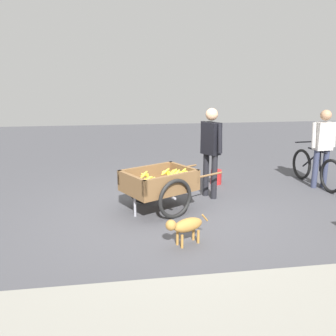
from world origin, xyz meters
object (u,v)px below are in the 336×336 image
(bicycle, at_px, (315,169))
(fruit_cart, at_px, (160,185))
(cyclist_person, at_px, (323,142))
(plastic_bucket, at_px, (216,177))
(vendor_person, at_px, (211,145))
(dog, at_px, (186,226))

(bicycle, bearing_deg, fruit_cart, 15.88)
(fruit_cart, relative_size, cyclist_person, 1.16)
(plastic_bucket, bearing_deg, vendor_person, 66.01)
(bicycle, bearing_deg, plastic_bucket, -11.20)
(fruit_cart, relative_size, plastic_bucket, 6.05)
(bicycle, xyz_separation_m, cyclist_person, (-0.01, 0.15, 0.58))
(bicycle, distance_m, dog, 3.90)
(cyclist_person, height_order, plastic_bucket, cyclist_person)
(bicycle, relative_size, plastic_bucket, 5.55)
(fruit_cart, height_order, vendor_person, vendor_person)
(vendor_person, relative_size, plastic_bucket, 5.48)
(fruit_cart, height_order, cyclist_person, cyclist_person)
(fruit_cart, distance_m, plastic_bucket, 1.93)
(cyclist_person, xyz_separation_m, dog, (3.18, 2.12, -0.66))
(dog, bearing_deg, cyclist_person, -146.28)
(bicycle, bearing_deg, dog, 35.65)
(plastic_bucket, bearing_deg, fruit_cart, 44.68)
(cyclist_person, distance_m, dog, 3.88)
(bicycle, relative_size, cyclist_person, 1.06)
(dog, bearing_deg, vendor_person, -114.00)
(vendor_person, bearing_deg, bicycle, -170.05)
(fruit_cart, xyz_separation_m, cyclist_person, (-3.35, -0.80, 0.49))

